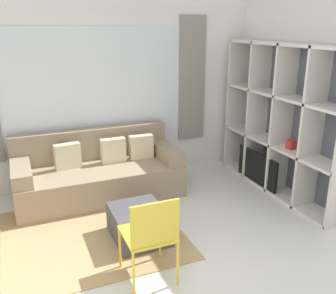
# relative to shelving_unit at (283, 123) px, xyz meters

# --- Properties ---
(wall_back) EXTENTS (6.06, 0.11, 2.70)m
(wall_back) POSITION_rel_shelving_unit_xyz_m (-2.28, 1.33, 0.37)
(wall_back) COLOR white
(wall_back) RESTS_ON ground_plane
(wall_right) EXTENTS (0.07, 4.06, 2.70)m
(wall_right) POSITION_rel_shelving_unit_xyz_m (0.19, -0.12, 0.36)
(wall_right) COLOR white
(wall_right) RESTS_ON ground_plane
(area_rug) EXTENTS (2.65, 1.83, 0.01)m
(area_rug) POSITION_rel_shelving_unit_xyz_m (-3.09, -0.20, -0.98)
(area_rug) COLOR tan
(area_rug) RESTS_ON ground_plane
(shelving_unit) EXTENTS (0.38, 2.28, 2.05)m
(shelving_unit) POSITION_rel_shelving_unit_xyz_m (0.00, 0.00, 0.00)
(shelving_unit) COLOR #515660
(shelving_unit) RESTS_ON ground_plane
(couch_main) EXTENTS (2.20, 0.97, 0.87)m
(couch_main) POSITION_rel_shelving_unit_xyz_m (-2.41, 0.82, -0.68)
(couch_main) COLOR gray
(couch_main) RESTS_ON ground_plane
(ottoman) EXTENTS (0.57, 0.68, 0.34)m
(ottoman) POSITION_rel_shelving_unit_xyz_m (-2.26, -0.47, -0.82)
(ottoman) COLOR #47474C
(ottoman) RESTS_ON ground_plane
(folding_chair) EXTENTS (0.44, 0.46, 0.86)m
(folding_chair) POSITION_rel_shelving_unit_xyz_m (-2.39, -1.22, -0.47)
(folding_chair) COLOR gold
(folding_chair) RESTS_ON ground_plane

